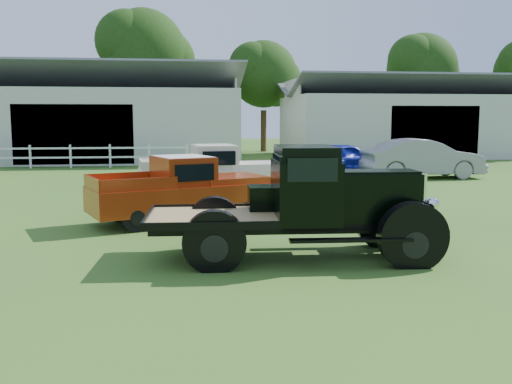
{
  "coord_description": "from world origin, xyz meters",
  "views": [
    {
      "loc": [
        -1.35,
        -10.48,
        2.59
      ],
      "look_at": [
        0.2,
        1.2,
        1.05
      ],
      "focal_mm": 40.0,
      "sensor_mm": 36.0,
      "label": 1
    }
  ],
  "objects": [
    {
      "name": "ground",
      "position": [
        0.0,
        0.0,
        0.0
      ],
      "size": [
        120.0,
        120.0,
        0.0
      ],
      "primitive_type": "plane",
      "color": "#335B21"
    },
    {
      "name": "shed_left",
      "position": [
        -7.0,
        26.0,
        2.8
      ],
      "size": [
        18.8,
        10.2,
        5.6
      ],
      "primitive_type": null,
      "color": "#ACAE95",
      "rests_on": "ground"
    },
    {
      "name": "white_pickup",
      "position": [
        -0.38,
        7.42,
        0.85
      ],
      "size": [
        4.83,
        2.35,
        1.71
      ],
      "primitive_type": null,
      "rotation": [
        0.0,
        0.0,
        0.12
      ],
      "color": "beige",
      "rests_on": "ground"
    },
    {
      "name": "fence_rail",
      "position": [
        -8.0,
        20.0,
        0.6
      ],
      "size": [
        14.2,
        0.16,
        1.2
      ],
      "primitive_type": null,
      "color": "white",
      "rests_on": "ground"
    },
    {
      "name": "misc_car_grey",
      "position": [
        8.96,
        12.8,
        0.84
      ],
      "size": [
        5.13,
        1.87,
        1.68
      ],
      "primitive_type": "imported",
      "rotation": [
        0.0,
        0.0,
        1.59
      ],
      "color": "gray",
      "rests_on": "ground"
    },
    {
      "name": "red_pickup",
      "position": [
        -1.38,
        3.71,
        0.83
      ],
      "size": [
        4.89,
        3.26,
        1.66
      ],
      "primitive_type": null,
      "rotation": [
        0.0,
        0.0,
        0.36
      ],
      "color": "#9A2E0E",
      "rests_on": "ground"
    },
    {
      "name": "tree_c",
      "position": [
        5.0,
        33.0,
        4.5
      ],
      "size": [
        5.4,
        5.4,
        9.0
      ],
      "primitive_type": null,
      "color": "black",
      "rests_on": "ground"
    },
    {
      "name": "tree_b",
      "position": [
        -4.0,
        34.0,
        5.75
      ],
      "size": [
        6.9,
        6.9,
        11.5
      ],
      "primitive_type": null,
      "color": "black",
      "rests_on": "ground"
    },
    {
      "name": "misc_car_blue",
      "position": [
        5.95,
        14.51,
        0.75
      ],
      "size": [
        4.7,
        2.99,
        1.49
      ],
      "primitive_type": "imported",
      "rotation": [
        0.0,
        0.0,
        1.87
      ],
      "color": "#121F98",
      "rests_on": "ground"
    },
    {
      "name": "tree_d",
      "position": [
        18.0,
        34.0,
        5.0
      ],
      "size": [
        6.0,
        6.0,
        10.0
      ],
      "primitive_type": null,
      "color": "black",
      "rests_on": "ground"
    },
    {
      "name": "vintage_flatbed",
      "position": [
        0.8,
        -0.3,
        1.04
      ],
      "size": [
        5.36,
        2.39,
        2.08
      ],
      "primitive_type": null,
      "rotation": [
        0.0,
        0.0,
        -0.06
      ],
      "color": "black",
      "rests_on": "ground"
    },
    {
      "name": "shed_right",
      "position": [
        14.0,
        27.0,
        2.6
      ],
      "size": [
        16.8,
        9.2,
        5.2
      ],
      "primitive_type": null,
      "color": "#ACAE95",
      "rests_on": "ground"
    }
  ]
}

